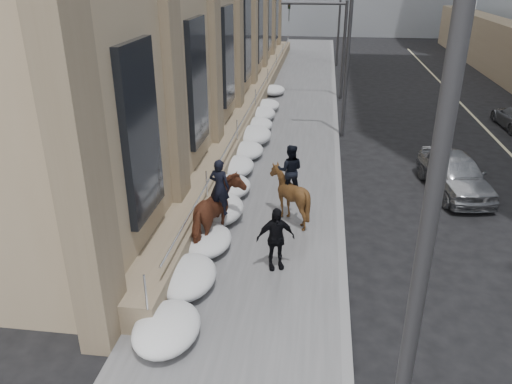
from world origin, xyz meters
TOP-DOWN VIEW (x-y plane):
  - ground at (0.00, 0.00)m, footprint 140.00×140.00m
  - sidewalk at (0.00, 10.00)m, footprint 5.00×80.00m
  - curb at (2.62, 10.00)m, footprint 0.24×80.00m
  - streetlight_near at (2.74, -6.00)m, footprint 1.71×0.24m
  - streetlight_mid at (2.74, 14.00)m, footprint 1.71×0.24m
  - streetlight_far at (2.74, 34.00)m, footprint 1.71×0.24m
  - traffic_signal at (2.07, 22.00)m, footprint 4.10×0.22m
  - snow_bank at (-1.42, 8.11)m, footprint 1.70×18.10m
  - mounted_horse_left at (-1.12, 2.45)m, footprint 1.52×2.50m
  - mounted_horse_right at (0.89, 4.28)m, footprint 1.45×1.63m
  - pedestrian at (0.73, 1.28)m, footprint 1.16×0.78m
  - car_silver at (6.90, 7.57)m, footprint 2.44×4.69m

SIDE VIEW (x-z plane):
  - ground at x=0.00m, z-range 0.00..0.00m
  - sidewalk at x=0.00m, z-range 0.00..0.12m
  - curb at x=2.62m, z-range 0.00..0.12m
  - snow_bank at x=-1.42m, z-range 0.09..0.85m
  - car_silver at x=6.90m, z-range 0.00..1.52m
  - pedestrian at x=0.73m, z-range 0.12..1.95m
  - mounted_horse_right at x=0.89m, z-range -0.12..2.45m
  - mounted_horse_left at x=-1.12m, z-range -0.15..2.50m
  - traffic_signal at x=2.07m, z-range 1.00..7.00m
  - streetlight_near at x=2.74m, z-range 0.58..8.58m
  - streetlight_mid at x=2.74m, z-range 0.58..8.58m
  - streetlight_far at x=2.74m, z-range 0.58..8.58m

